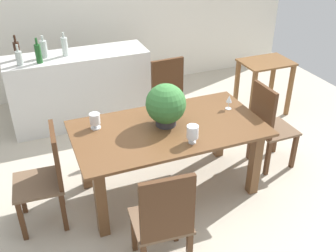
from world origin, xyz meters
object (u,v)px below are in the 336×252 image
object	(u,v)px
chair_near_left	(164,219)
chair_head_end	(48,174)
crystal_vase_left	(95,120)
wine_bottle_clear	(65,46)
flower_centerpiece	(166,105)
side_table	(265,75)
wine_bottle_tall	(38,53)
dining_table	(169,139)
wine_bottle_amber	(17,50)
chair_foot_end	(268,124)
wine_bottle_green	(19,58)
crystal_vase_center_near	(193,132)
kitchen_counter	(80,89)
wine_glass	(229,100)
wine_bottle_dark	(44,49)
chair_far_right	(170,98)

from	to	relation	value
chair_near_left	chair_head_end	world-z (taller)	chair_near_left
crystal_vase_left	wine_bottle_clear	xyz separation A→B (m)	(-0.00, 1.56, 0.23)
flower_centerpiece	side_table	xyz separation A→B (m)	(1.87, 1.05, -0.40)
wine_bottle_tall	chair_head_end	bearing A→B (deg)	-96.15
dining_table	wine_bottle_clear	bearing A→B (deg)	110.02
flower_centerpiece	wine_bottle_amber	xyz separation A→B (m)	(-1.21, 1.83, 0.10)
chair_foot_end	chair_near_left	world-z (taller)	chair_near_left
chair_near_left	wine_bottle_green	xyz separation A→B (m)	(-0.79, 2.63, 0.50)
chair_near_left	dining_table	bearing A→B (deg)	-109.01
crystal_vase_center_near	wine_bottle_clear	bearing A→B (deg)	109.41
dining_table	wine_bottle_tall	xyz separation A→B (m)	(-0.99, 1.67, 0.46)
wine_bottle_tall	wine_bottle_amber	size ratio (longest dim) A/B	1.01
wine_bottle_tall	wine_bottle_green	bearing A→B (deg)	177.57
side_table	dining_table	bearing A→B (deg)	-149.46
chair_near_left	crystal_vase_center_near	world-z (taller)	chair_near_left
kitchen_counter	wine_bottle_green	bearing A→B (deg)	-169.05
crystal_vase_left	wine_bottle_amber	distance (m)	1.75
dining_table	flower_centerpiece	world-z (taller)	flower_centerpiece
flower_centerpiece	wine_bottle_amber	bearing A→B (deg)	123.45
chair_head_end	kitchen_counter	bearing A→B (deg)	164.30
chair_near_left	wine_bottle_clear	size ratio (longest dim) A/B	3.41
chair_foot_end	chair_head_end	bearing A→B (deg)	89.30
wine_bottle_clear	wine_glass	bearing A→B (deg)	-50.68
wine_glass	side_table	world-z (taller)	wine_glass
wine_bottle_clear	chair_near_left	bearing A→B (deg)	-85.12
chair_foot_end	wine_bottle_amber	bearing A→B (deg)	50.80
wine_glass	wine_bottle_tall	size ratio (longest dim) A/B	0.50
wine_bottle_clear	wine_bottle_amber	bearing A→B (deg)	171.76
wine_bottle_dark	chair_near_left	bearing A→B (deg)	-80.16
wine_glass	chair_head_end	bearing A→B (deg)	-176.20
dining_table	wine_glass	xyz separation A→B (m)	(0.72, 0.12, 0.25)
wine_glass	wine_bottle_clear	xyz separation A→B (m)	(-1.38, 1.69, 0.22)
chair_head_end	wine_bottle_amber	size ratio (longest dim) A/B	3.18
chair_head_end	chair_foot_end	bearing A→B (deg)	93.76
chair_far_right	wine_glass	xyz separation A→B (m)	(0.31, -0.83, 0.30)
chair_far_right	chair_head_end	world-z (taller)	chair_far_right
crystal_vase_left	crystal_vase_center_near	world-z (taller)	crystal_vase_center_near
wine_glass	wine_bottle_tall	distance (m)	2.32
chair_far_right	wine_bottle_clear	distance (m)	1.46
wine_bottle_clear	side_table	bearing A→B (deg)	-15.58
chair_foot_end	crystal_vase_left	size ratio (longest dim) A/B	6.46
chair_foot_end	wine_bottle_green	size ratio (longest dim) A/B	3.99
wine_glass	side_table	xyz separation A→B (m)	(1.14, 0.98, -0.28)
wine_glass	wine_bottle_clear	bearing A→B (deg)	129.32
wine_glass	wine_bottle_amber	size ratio (longest dim) A/B	0.50
chair_head_end	wine_bottle_clear	distance (m)	1.96
chair_head_end	side_table	size ratio (longest dim) A/B	1.25
flower_centerpiece	crystal_vase_center_near	bearing A→B (deg)	-75.42
wine_bottle_green	wine_bottle_tall	size ratio (longest dim) A/B	0.82
wine_glass	crystal_vase_center_near	bearing A→B (deg)	-144.30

